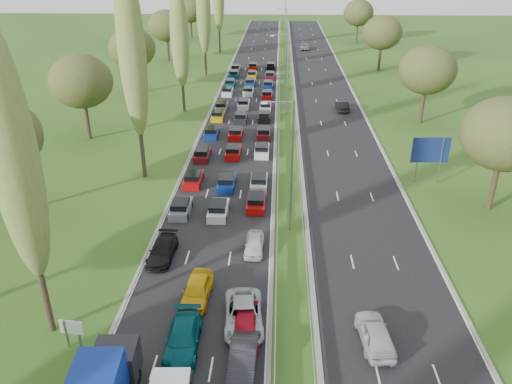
{
  "coord_description": "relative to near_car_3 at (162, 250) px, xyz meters",
  "views": [
    {
      "loc": [
        3.27,
        3.78,
        22.82
      ],
      "look_at": [
        1.22,
        47.53,
        1.5
      ],
      "focal_mm": 35.0,
      "sensor_mm": 36.0,
      "label": 1
    }
  ],
  "objects": [
    {
      "name": "near_car_9",
      "position": [
        7.44,
        -11.81,
        0.06
      ],
      "size": [
        1.72,
        4.61,
        1.5
      ],
      "primitive_type": "imported",
      "rotation": [
        0.0,
        0.0,
        -0.03
      ],
      "color": "black",
      "rests_on": "near_carriageway"
    },
    {
      "name": "near_car_10",
      "position": [
        7.21,
        -7.8,
        0.08
      ],
      "size": [
        3.01,
        5.73,
        1.54
      ],
      "primitive_type": "imported",
      "rotation": [
        0.0,
        0.0,
        0.09
      ],
      "color": "#A4A9AE",
      "rests_on": "near_carriageway"
    },
    {
      "name": "poplar_row",
      "position": [
        -5.5,
        30.27,
        11.68
      ],
      "size": [
        2.8,
        127.8,
        22.44
      ],
      "color": "#2D2116",
      "rests_on": "ground"
    },
    {
      "name": "near_car_8",
      "position": [
        3.67,
        -5.24,
        0.1
      ],
      "size": [
        2.11,
        4.75,
        1.59
      ],
      "primitive_type": "imported",
      "rotation": [
        0.0,
        0.0,
        -0.05
      ],
      "color": "#C89B0D",
      "rests_on": "near_carriageway"
    },
    {
      "name": "woodland_left",
      "position": [
        -16.0,
        24.73,
        6.97
      ],
      "size": [
        8.0,
        166.0,
        11.1
      ],
      "color": "#2D2116",
      "rests_on": "ground"
    },
    {
      "name": "info_sign",
      "position": [
        -3.4,
        -10.41,
        0.66
      ],
      "size": [
        1.5,
        0.25,
        2.1
      ],
      "color": "gray",
      "rests_on": "ground"
    },
    {
      "name": "near_car_3",
      "position": [
        0.0,
        0.0,
        0.0
      ],
      "size": [
        2.08,
        4.81,
        1.38
      ],
      "primitive_type": "imported",
      "rotation": [
        0.0,
        0.0,
        -0.03
      ],
      "color": "black",
      "rests_on": "near_carriageway"
    },
    {
      "name": "traffic_queue_fill",
      "position": [
        3.76,
        39.79,
        -0.27
      ],
      "size": [
        9.05,
        68.98,
        0.8
      ],
      "color": "slate",
      "rests_on": "ground"
    },
    {
      "name": "near_car_7",
      "position": [
        3.53,
        -10.15,
        0.05
      ],
      "size": [
        2.23,
        5.18,
        1.49
      ],
      "primitive_type": "imported",
      "rotation": [
        0.0,
        0.0,
        0.03
      ],
      "color": "#054A54",
      "rests_on": "near_carriageway"
    },
    {
      "name": "lamp_columns",
      "position": [
        10.5,
        40.1,
        5.29
      ],
      "size": [
        0.18,
        140.18,
        12.0
      ],
      "color": "gray",
      "rests_on": "ground"
    },
    {
      "name": "far_car_2",
      "position": [
        15.59,
        96.13,
        0.01
      ],
      "size": [
        2.71,
        5.21,
        1.4
      ],
      "primitive_type": "imported",
      "rotation": [
        0.0,
        0.0,
        3.06
      ],
      "color": "gray",
      "rests_on": "far_carriageway"
    },
    {
      "name": "ground",
      "position": [
        10.5,
        42.1,
        -0.71
      ],
      "size": [
        260.0,
        260.0,
        0.0
      ],
      "primitive_type": "plane",
      "color": "#275119",
      "rests_on": "ground"
    },
    {
      "name": "woodland_right",
      "position": [
        30.0,
        28.77,
        6.97
      ],
      "size": [
        8.0,
        153.0,
        11.1
      ],
      "color": "#2D2116",
      "rests_on": "ground"
    },
    {
      "name": "direction_sign",
      "position": [
        25.4,
        15.89,
        2.86
      ],
      "size": [
        4.0,
        0.3,
        5.2
      ],
      "color": "gray",
      "rests_on": "ground"
    },
    {
      "name": "near_car_12",
      "position": [
        7.45,
        1.41,
        -0.03
      ],
      "size": [
        1.63,
        3.89,
        1.32
      ],
      "primitive_type": "imported",
      "rotation": [
        0.0,
        0.0,
        -0.02
      ],
      "color": "silver",
      "rests_on": "near_carriageway"
    },
    {
      "name": "far_carriageway",
      "position": [
        17.25,
        44.6,
        -0.71
      ],
      "size": [
        10.5,
        215.0,
        0.04
      ],
      "primitive_type": "cube",
      "color": "black",
      "rests_on": "ground"
    },
    {
      "name": "far_car_1",
      "position": [
        19.24,
        42.48,
        0.08
      ],
      "size": [
        1.81,
        4.74,
        1.54
      ],
      "primitive_type": "imported",
      "rotation": [
        0.0,
        0.0,
        3.18
      ],
      "color": "black",
      "rests_on": "far_carriageway"
    },
    {
      "name": "far_car_0",
      "position": [
        15.72,
        -9.19,
        0.1
      ],
      "size": [
        2.25,
        4.79,
        1.59
      ],
      "primitive_type": "imported",
      "rotation": [
        0.0,
        0.0,
        3.22
      ],
      "color": "#ADB4B7",
      "rests_on": "far_carriageway"
    },
    {
      "name": "near_carriageway",
      "position": [
        3.75,
        44.6,
        -0.71
      ],
      "size": [
        10.5,
        215.0,
        0.04
      ],
      "primitive_type": "cube",
      "color": "black",
      "rests_on": "ground"
    },
    {
      "name": "near_car_11",
      "position": [
        7.39,
        -9.09,
        -0.03
      ],
      "size": [
        1.94,
        4.59,
        1.32
      ],
      "primitive_type": "imported",
      "rotation": [
        0.0,
        0.0,
        0.02
      ],
      "color": "maroon",
      "rests_on": "near_carriageway"
    },
    {
      "name": "central_reservation",
      "position": [
        10.5,
        44.6,
        -0.16
      ],
      "size": [
        2.36,
        215.0,
        0.32
      ],
      "color": "gray",
      "rests_on": "ground"
    }
  ]
}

